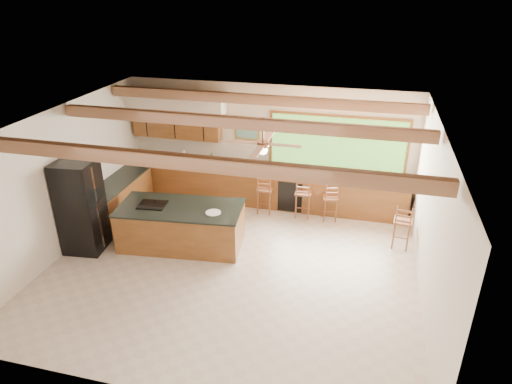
# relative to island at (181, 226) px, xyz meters

# --- Properties ---
(ground) EXTENTS (7.20, 7.20, 0.00)m
(ground) POSITION_rel_island_xyz_m (1.30, -0.55, -0.46)
(ground) COLOR beige
(ground) RESTS_ON ground
(room_shell) EXTENTS (7.27, 6.54, 3.02)m
(room_shell) POSITION_rel_island_xyz_m (1.13, 0.10, 1.76)
(room_shell) COLOR beige
(room_shell) RESTS_ON ground
(counter_run) EXTENTS (7.12, 3.10, 1.28)m
(counter_run) POSITION_rel_island_xyz_m (0.48, 1.97, 0.01)
(counter_run) COLOR brown
(counter_run) RESTS_ON ground
(island) EXTENTS (2.73, 1.50, 0.93)m
(island) POSITION_rel_island_xyz_m (0.00, 0.00, 0.00)
(island) COLOR brown
(island) RESTS_ON ground
(refrigerator) EXTENTS (0.85, 0.83, 2.00)m
(refrigerator) POSITION_rel_island_xyz_m (-1.92, -0.64, 0.54)
(refrigerator) COLOR black
(refrigerator) RESTS_ON ground
(bar_stool_a) EXTENTS (0.39, 0.39, 1.05)m
(bar_stool_a) POSITION_rel_island_xyz_m (1.40, 1.84, 0.16)
(bar_stool_a) COLOR brown
(bar_stool_a) RESTS_ON ground
(bar_stool_b) EXTENTS (0.43, 0.43, 0.98)m
(bar_stool_b) POSITION_rel_island_xyz_m (2.98, 1.85, 0.12)
(bar_stool_b) COLOR brown
(bar_stool_b) RESTS_ON ground
(bar_stool_c) EXTENTS (0.39, 0.39, 1.07)m
(bar_stool_c) POSITION_rel_island_xyz_m (2.35, 1.84, 0.17)
(bar_stool_c) COLOR brown
(bar_stool_c) RESTS_ON ground
(bar_stool_d) EXTENTS (0.41, 0.41, 1.04)m
(bar_stool_d) POSITION_rel_island_xyz_m (4.60, 0.99, 0.16)
(bar_stool_d) COLOR brown
(bar_stool_d) RESTS_ON ground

